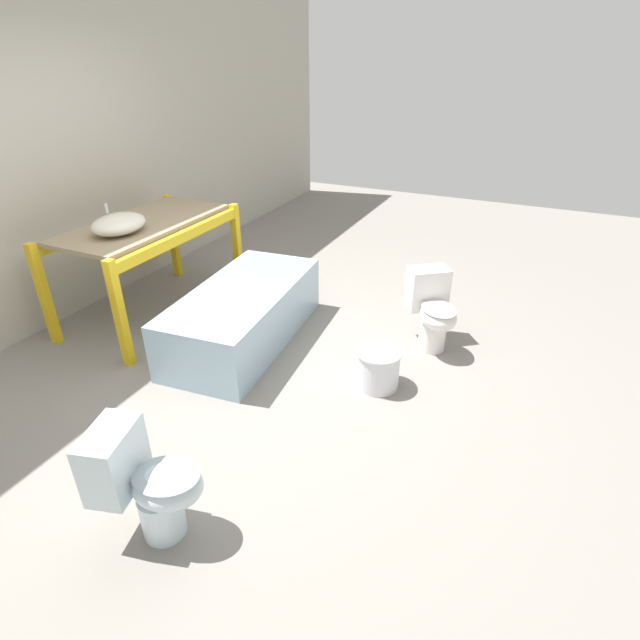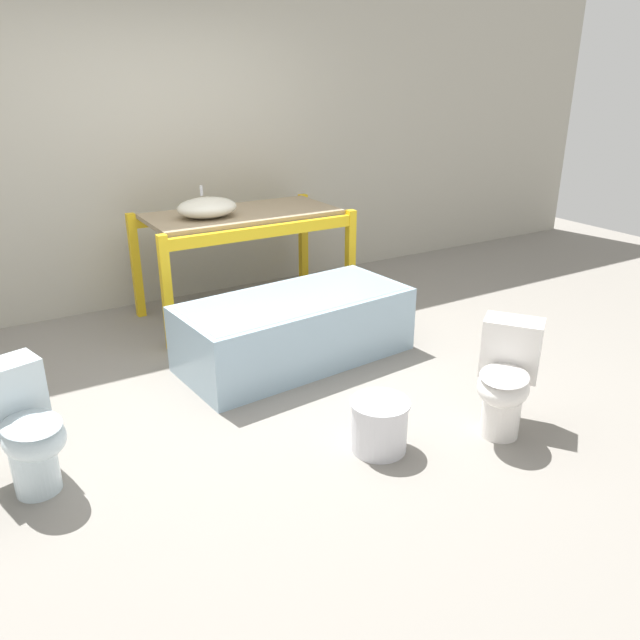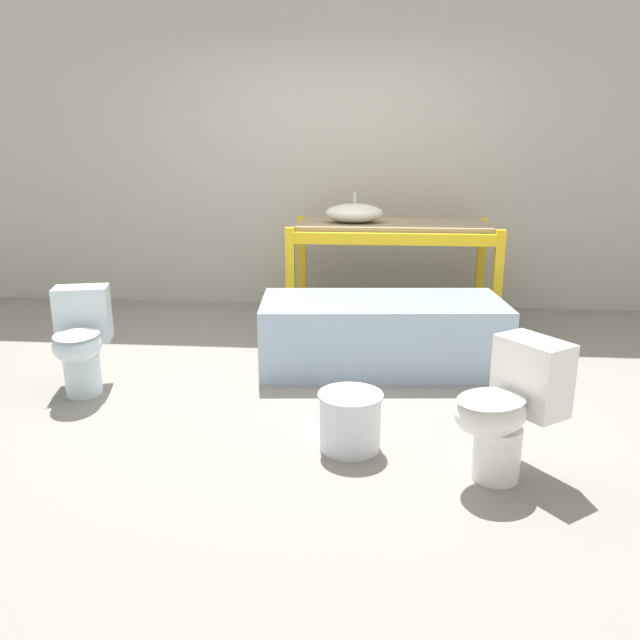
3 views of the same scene
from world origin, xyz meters
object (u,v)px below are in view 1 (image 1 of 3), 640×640
Objects in this scene: sink_basin at (119,224)px; toilet_far at (433,309)px; toilet_near at (146,481)px; bucket_white at (378,368)px; bathtub_main at (244,311)px.

sink_basin reaches higher than toilet_far.
sink_basin is 0.74× the size of toilet_near.
toilet_far is 1.94× the size of bucket_white.
bucket_white is (-0.74, 0.21, -0.19)m from toilet_far.
toilet_far is at bearing -74.02° from bathtub_main.
bucket_white is at bearing -142.26° from toilet_far.
toilet_near reaches higher than bathtub_main.
sink_basin is at bearing 98.19° from bathtub_main.
toilet_far is 0.79m from bucket_white.
sink_basin is 0.74× the size of toilet_far.
bucket_white is at bearing -102.69° from bathtub_main.
toilet_near is (-1.65, -1.63, -0.63)m from sink_basin.
bathtub_main is (0.24, -1.00, -0.70)m from sink_basin.
bucket_white is (-0.17, -1.27, -0.12)m from bathtub_main.
bathtub_main is 1.59m from toilet_far.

